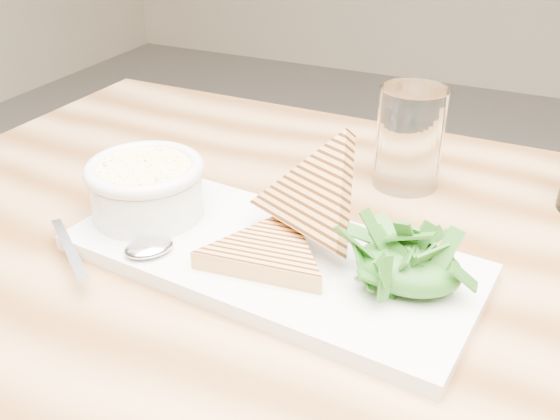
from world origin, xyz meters
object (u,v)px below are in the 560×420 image
at_px(table_top, 396,326).
at_px(soup_bowl, 147,194).
at_px(glass_near, 409,138).
at_px(platter, 271,257).

relative_size(table_top, soup_bowl, 10.84).
relative_size(soup_bowl, glass_near, 0.97).
relative_size(table_top, glass_near, 10.48).
height_order(platter, glass_near, glass_near).
height_order(table_top, platter, platter).
bearing_deg(glass_near, platter, -107.91).
bearing_deg(platter, soup_bowl, 176.50).
bearing_deg(table_top, platter, 173.70).
height_order(table_top, glass_near, glass_near).
relative_size(table_top, platter, 3.16).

